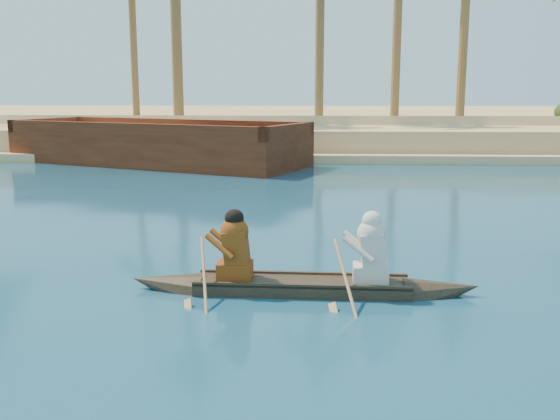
# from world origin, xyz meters

# --- Properties ---
(sandy_embankment) EXTENTS (150.00, 51.00, 1.50)m
(sandy_embankment) POSITION_xyz_m (0.00, 46.89, 0.53)
(sandy_embankment) COLOR #E4B380
(sandy_embankment) RESTS_ON ground
(palm_grove) EXTENTS (110.00, 14.00, 16.00)m
(palm_grove) POSITION_xyz_m (0.00, 35.00, 8.00)
(palm_grove) COLOR #3C5E21
(palm_grove) RESTS_ON ground
(shrub_cluster) EXTENTS (100.00, 6.00, 2.40)m
(shrub_cluster) POSITION_xyz_m (0.00, 31.50, 1.20)
(shrub_cluster) COLOR #1E3011
(shrub_cluster) RESTS_ON ground
(canoe) EXTENTS (5.24, 0.84, 1.44)m
(canoe) POSITION_xyz_m (3.81, 5.23, 0.28)
(canoe) COLOR #392F1F
(canoe) RESTS_ON ground
(barge_mid) EXTENTS (13.13, 8.81, 2.08)m
(barge_mid) POSITION_xyz_m (-2.50, 22.00, 0.73)
(barge_mid) COLOR #5E2B14
(barge_mid) RESTS_ON ground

